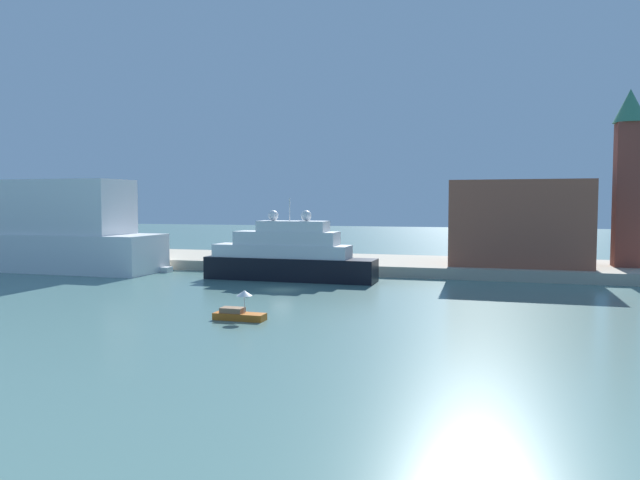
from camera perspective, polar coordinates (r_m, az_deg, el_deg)
The scene contains 10 objects.
ground at distance 74.01m, azimuth -3.66°, elevation -4.78°, with size 400.00×400.00×0.00m, color slate.
quay_dock at distance 98.65m, azimuth 1.63°, elevation -2.22°, with size 110.00×20.27×1.57m, color #ADA38E.
large_yacht at distance 83.05m, azimuth -3.10°, elevation -1.56°, with size 24.10×4.75×11.41m.
small_motorboat at distance 55.66m, azimuth -7.71°, elevation -6.80°, with size 4.79×1.60×2.75m.
work_barge at distance 96.89m, azimuth -15.67°, elevation -2.68°, with size 6.23×1.70×0.82m, color silver.
harbor_building at distance 93.02m, azimuth 18.42°, elevation 1.56°, with size 19.49×12.32×12.40m, color #93513D.
bell_tower at distance 96.15m, azimuth 27.30°, elevation 5.92°, with size 4.54×4.54×25.21m.
parked_car at distance 98.05m, azimuth -5.74°, elevation -1.47°, with size 3.91×1.63×1.34m.
person_figure at distance 95.61m, azimuth -3.26°, elevation -1.46°, with size 0.36×0.36×1.71m.
mooring_bollard at distance 90.17m, azimuth 0.22°, elevation -2.04°, with size 0.41×0.41×0.71m, color black.
Camera 1 is at (25.52, -68.64, 10.70)m, focal length 33.61 mm.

